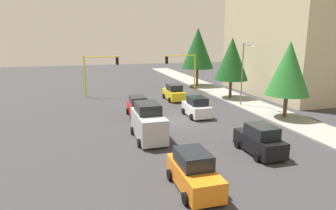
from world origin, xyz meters
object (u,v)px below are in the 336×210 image
Objects in this scene: tree_roadside_near at (289,68)px; car_orange at (194,172)px; traffic_signal_far_left at (182,66)px; car_white at (197,107)px; car_red at (138,108)px; car_black at (260,140)px; street_lamp_curbside at (244,68)px; tree_roadside_mid at (232,59)px; traffic_signal_far_right at (100,68)px; delivery_van_silver at (148,123)px; tree_roadside_far at (198,48)px; car_yellow at (174,93)px.

car_orange is (10.19, -13.23, -3.89)m from tree_roadside_near.
traffic_signal_far_left is 1.40× the size of car_white.
car_red is 13.04m from car_black.
car_red is at bearing -85.23° from street_lamp_curbside.
tree_roadside_mid is (-4.39, 0.80, 0.62)m from street_lamp_curbside.
car_black is at bearing 21.10° from traffic_signal_far_right.
tree_roadside_near is (10.00, 0.50, -0.18)m from tree_roadside_mid.
traffic_signal_far_right is at bearing -125.01° from street_lamp_curbside.
delivery_van_silver is at bearing 7.40° from traffic_signal_far_right.
car_orange is at bearing -22.06° from tree_roadside_far.
car_yellow is at bearing -98.89° from tree_roadside_mid.
car_black is at bearing -25.44° from street_lamp_curbside.
tree_roadside_mid is at bearing 69.01° from traffic_signal_far_right.
traffic_signal_far_right is at bearing -147.19° from car_white.
traffic_signal_far_right is at bearing -166.02° from car_red.
tree_roadside_mid reaches higher than car_orange.
tree_roadside_mid is 1.89× the size of car_red.
traffic_signal_far_right is at bearing -75.20° from tree_roadside_far.
tree_roadside_mid is 10.85m from car_white.
tree_roadside_far is 2.28× the size of car_black.
car_red is at bearing 13.98° from traffic_signal_far_right.
tree_roadside_mid is at bearing 158.21° from car_black.
tree_roadside_mid is 10.01m from tree_roadside_near.
car_white is at bearing -111.53° from tree_roadside_near.
tree_roadside_near is 1.77× the size of car_orange.
car_yellow is (8.89, -6.62, -5.03)m from tree_roadside_far.
tree_roadside_far is at bearing 149.91° from delivery_van_silver.
street_lamp_curbside reaches higher than car_yellow.
car_orange is (26.19, 2.90, -2.86)m from traffic_signal_far_right.
tree_roadside_far reaches higher than tree_roadside_mid.
delivery_van_silver is 7.90m from car_white.
traffic_signal_far_left is 0.72× the size of tree_roadside_near.
traffic_signal_far_right is at bearing -134.76° from tree_roadside_near.
tree_roadside_far is 2.18× the size of car_orange.
traffic_signal_far_right is 26.51m from car_orange.
car_red is at bearing -105.57° from car_white.
tree_roadside_far reaches higher than street_lamp_curbside.
car_orange is 1.10× the size of car_white.
tree_roadside_mid is 1.83× the size of car_orange.
car_orange is 1.03× the size of car_red.
tree_roadside_mid reaches higher than delivery_van_silver.
delivery_van_silver is at bearing -26.27° from traffic_signal_far_left.
car_red is at bearing -41.15° from car_yellow.
tree_roadside_near is 10.79m from car_black.
traffic_signal_far_left is 1.27× the size of car_orange.
traffic_signal_far_left is 0.75× the size of street_lamp_curbside.
street_lamp_curbside is 0.92× the size of tree_roadside_mid.
car_yellow is (-11.11, -7.62, -3.89)m from tree_roadside_near.
street_lamp_curbside is 1.70× the size of car_orange.
car_orange and car_black have the same top height.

